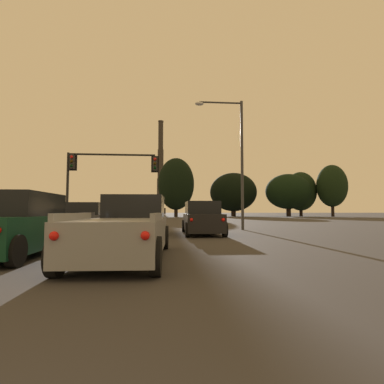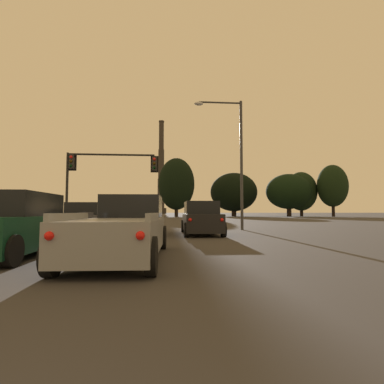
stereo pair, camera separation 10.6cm
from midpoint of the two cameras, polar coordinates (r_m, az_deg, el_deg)
The scene contains 13 objects.
suv_left_lane_second at distance 10.30m, azimuth -30.50°, elevation -5.43°, with size 2.12×4.91×1.86m.
sedan_center_lane_front at distance 17.33m, azimuth -10.11°, elevation -5.75°, with size 2.07×4.74×1.43m.
pickup_truck_center_lane_second at distance 8.74m, azimuth -12.33°, elevation -6.87°, with size 2.36×5.56×1.82m.
pickup_truck_left_lane_front at distance 17.35m, azimuth -20.86°, elevation -5.11°, with size 2.26×5.53×1.82m.
suv_right_lane_front at distance 17.07m, azimuth 1.90°, elevation -5.07°, with size 2.13×4.92×1.86m.
traffic_light_overhead_left at distance 22.97m, azimuth -17.12°, elevation 4.00°, with size 6.77×0.50×5.58m.
street_lamp at distance 21.88m, azimuth 8.17°, elevation 7.86°, with size 3.50×0.36×9.30m.
smokestack at distance 176.52m, azimuth -5.89°, elevation 2.87°, with size 6.33×6.33×54.98m.
treeline_left_mid at distance 84.12m, azimuth 20.10°, elevation 0.12°, with size 8.27×7.44×11.75m.
treeline_far_right at distance 81.62m, azimuth 8.00°, elevation -0.02°, with size 12.64×11.37×11.74m.
treeline_right_mid at distance 81.27m, azimuth 17.97°, elevation 0.09°, with size 11.66×10.49×11.00m.
treeline_center_left at distance 73.83m, azimuth -2.94°, elevation 1.54°, with size 8.90×8.01×14.49m.
treeline_far_left at distance 83.59m, azimuth 25.23°, elevation 1.07°, with size 7.58×6.82×13.12m.
Camera 2 is at (1.55, 0.32, 1.30)m, focal length 28.00 mm.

